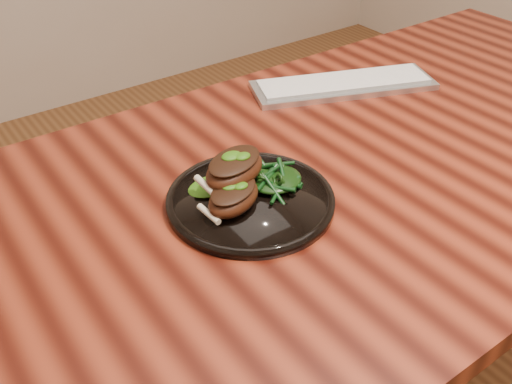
{
  "coord_description": "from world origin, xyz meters",
  "views": [
    {
      "loc": [
        -0.69,
        -0.59,
        1.29
      ],
      "look_at": [
        -0.27,
        -0.02,
        0.78
      ],
      "focal_mm": 40.0,
      "sensor_mm": 36.0,
      "label": 1
    }
  ],
  "objects_px": {
    "lamb_chop_front": "(233,196)",
    "desk": "(368,187)",
    "greens_heap": "(275,176)",
    "keyboard": "(344,84)",
    "plate": "(251,200)"
  },
  "relations": [
    {
      "from": "desk",
      "to": "plate",
      "type": "height_order",
      "value": "plate"
    },
    {
      "from": "keyboard",
      "to": "plate",
      "type": "bearing_deg",
      "value": -150.96
    },
    {
      "from": "plate",
      "to": "keyboard",
      "type": "relative_size",
      "value": 0.64
    },
    {
      "from": "lamb_chop_front",
      "to": "keyboard",
      "type": "height_order",
      "value": "lamb_chop_front"
    },
    {
      "from": "desk",
      "to": "lamb_chop_front",
      "type": "distance_m",
      "value": 0.34
    },
    {
      "from": "desk",
      "to": "plate",
      "type": "xyz_separation_m",
      "value": [
        -0.28,
        -0.0,
        0.09
      ]
    },
    {
      "from": "keyboard",
      "to": "greens_heap",
      "type": "bearing_deg",
      "value": -148.06
    },
    {
      "from": "plate",
      "to": "lamb_chop_front",
      "type": "xyz_separation_m",
      "value": [
        -0.04,
        -0.01,
        0.03
      ]
    },
    {
      "from": "lamb_chop_front",
      "to": "keyboard",
      "type": "bearing_deg",
      "value": 27.86
    },
    {
      "from": "greens_heap",
      "to": "keyboard",
      "type": "relative_size",
      "value": 0.22
    },
    {
      "from": "greens_heap",
      "to": "lamb_chop_front",
      "type": "bearing_deg",
      "value": -171.06
    },
    {
      "from": "lamb_chop_front",
      "to": "desk",
      "type": "bearing_deg",
      "value": 2.6
    },
    {
      "from": "plate",
      "to": "keyboard",
      "type": "height_order",
      "value": "keyboard"
    },
    {
      "from": "lamb_chop_front",
      "to": "greens_heap",
      "type": "bearing_deg",
      "value": 8.94
    },
    {
      "from": "plate",
      "to": "greens_heap",
      "type": "relative_size",
      "value": 2.98
    }
  ]
}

